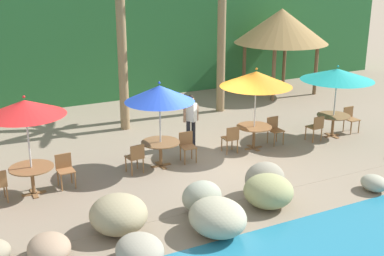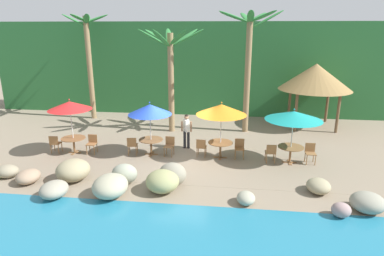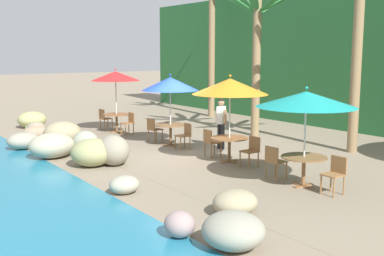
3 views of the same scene
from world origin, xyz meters
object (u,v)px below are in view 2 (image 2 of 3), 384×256
chair_red_inland (55,143)px  dining_table_blue (151,142)px  chair_teal_seaward (310,152)px  palm_tree_third (249,49)px  umbrella_teal (294,116)px  chair_teal_inland (271,152)px  umbrella_blue (150,109)px  dining_table_red (73,140)px  dining_table_orange (220,145)px  waiter_in_white (186,129)px  umbrella_orange (221,109)px  chair_orange_seaward (239,147)px  chair_blue_seaward (169,145)px  chair_red_seaward (92,142)px  umbrella_red (70,106)px  palm_tree_second (171,61)px  dining_table_teal (291,149)px  palapa_hut (316,77)px  chair_orange_inland (201,146)px  palm_tree_nearest (88,50)px  chair_blue_inland (132,145)px

chair_red_inland → dining_table_blue: bearing=5.0°
chair_teal_seaward → palm_tree_third: (-2.64, 4.31, 4.01)m
umbrella_teal → chair_teal_inland: (-0.84, -0.14, -1.60)m
umbrella_blue → umbrella_teal: 6.20m
dining_table_red → dining_table_orange: bearing=1.9°
dining_table_blue → waiter_in_white: size_ratio=0.65×
palm_tree_third → umbrella_orange: bearing=-106.4°
chair_orange_seaward → chair_teal_inland: size_ratio=1.00×
chair_blue_seaward → chair_teal_seaward: (6.19, -0.15, 0.00)m
chair_red_seaward → chair_blue_seaward: 3.63m
chair_red_seaward → waiter_in_white: waiter_in_white is taller
dining_table_red → chair_teal_seaward: 10.67m
chair_blue_seaward → umbrella_red: bearing=-176.7°
umbrella_red → palm_tree_second: (3.91, 3.97, 1.65)m
umbrella_blue → umbrella_orange: umbrella_orange is taller
chair_teal_seaward → waiter_in_white: bearing=168.1°
dining_table_teal → chair_teal_inland: size_ratio=1.26×
umbrella_blue → palapa_hut: palapa_hut is taller
chair_red_seaward → dining_table_blue: chair_red_seaward is taller
chair_orange_inland → umbrella_teal: size_ratio=0.36×
chair_teal_seaward → palapa_hut: (1.26, 5.79, 2.41)m
umbrella_teal → chair_teal_seaward: (0.85, 0.10, -1.60)m
umbrella_red → dining_table_orange: (6.80, 0.23, -1.66)m
palm_tree_nearest → palapa_hut: bearing=-1.1°
dining_table_orange → palm_tree_nearest: size_ratio=0.17×
dining_table_red → chair_blue_seaward: size_ratio=1.26×
chair_blue_seaward → palapa_hut: bearing=37.2°
dining_table_blue → chair_blue_inland: size_ratio=1.26×
umbrella_red → dining_table_red: size_ratio=2.35×
chair_orange_inland → umbrella_orange: bearing=2.3°
chair_red_inland → umbrella_teal: umbrella_teal is taller
umbrella_blue → chair_teal_inland: umbrella_blue is taller
palm_tree_second → chair_red_inland: bearing=-139.1°
umbrella_orange → umbrella_blue: bearing=179.7°
dining_table_red → palapa_hut: bearing=26.3°
umbrella_blue → chair_teal_inland: 5.61m
chair_teal_inland → palm_tree_nearest: 12.90m
chair_orange_seaward → umbrella_teal: (2.17, -0.32, 1.60)m
dining_table_blue → umbrella_orange: 3.57m
umbrella_red → chair_teal_seaward: umbrella_red is taller
umbrella_teal → palm_tree_second: palm_tree_second is taller
chair_red_inland → umbrella_orange: size_ratio=0.34×
umbrella_teal → chair_orange_inland: bearing=177.3°
umbrella_orange → palapa_hut: palapa_hut is taller
umbrella_blue → umbrella_teal: size_ratio=1.03×
dining_table_orange → palapa_hut: size_ratio=0.27×
dining_table_blue → dining_table_orange: size_ratio=1.00×
chair_orange_seaward → palm_tree_nearest: palm_tree_nearest is taller
dining_table_teal → dining_table_orange: bearing=175.9°
umbrella_blue → dining_table_orange: bearing=-0.3°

